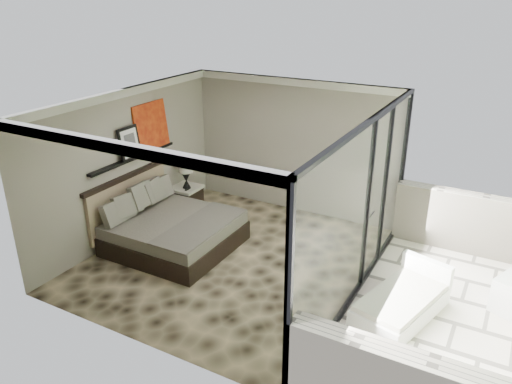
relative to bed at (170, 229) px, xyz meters
The scene contains 13 objects.
floor 1.31m from the bed, ahead, with size 5.00×5.00×0.00m, color black.
ceiling 2.75m from the bed, ahead, with size 4.50×5.00×0.02m, color silver.
back_wall 3.08m from the bed, 64.28° to the left, with size 4.50×0.02×2.80m, color gray.
left_wall 1.45m from the bed, behind, with size 0.02×5.00×2.80m, color gray.
glass_wall 3.66m from the bed, ahead, with size 0.08×5.00×2.80m, color white.
terrace_slab 5.03m from the bed, ahead, with size 3.00×5.00×0.12m, color beige.
picture_ledge 1.49m from the bed, 166.59° to the left, with size 0.12×2.20×0.05m, color black.
bed is the anchor object (origin of this frame).
nightstand 1.64m from the bed, 115.85° to the left, with size 0.58×0.58×0.58m, color black.
table_lamp 1.68m from the bed, 114.72° to the left, with size 0.31×0.31×0.56m.
abstract_canvas 2.04m from the bed, 139.70° to the left, with size 0.04×0.90×0.90m, color #C03E10.
framed_print 1.73m from the bed, behind, with size 0.03×0.50×0.60m, color black.
lounger 4.27m from the bed, ahead, with size 1.18×1.75×0.62m.
Camera 1 is at (4.10, -6.52, 4.47)m, focal length 35.00 mm.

